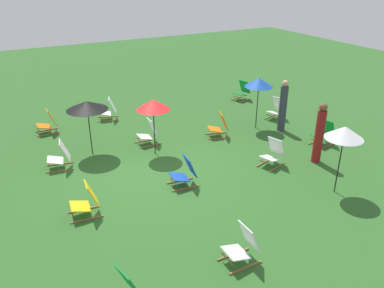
% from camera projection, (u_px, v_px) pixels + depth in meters
% --- Properties ---
extents(ground_plane, '(40.00, 40.00, 0.00)m').
position_uv_depth(ground_plane, '(156.00, 168.00, 11.33)').
color(ground_plane, '#2D6026').
extents(deckchair_0, '(0.67, 0.86, 0.83)m').
position_uv_depth(deckchair_0, '(242.00, 91.00, 16.79)').
color(deckchair_0, olive).
rests_on(deckchair_0, ground).
extents(deckchair_1, '(0.62, 0.84, 0.83)m').
position_uv_depth(deckchair_1, '(60.00, 156.00, 11.18)').
color(deckchair_1, olive).
rests_on(deckchair_1, ground).
extents(deckchair_2, '(0.55, 0.81, 0.83)m').
position_uv_depth(deckchair_2, '(324.00, 134.00, 12.66)').
color(deckchair_2, olive).
rests_on(deckchair_2, ground).
extents(deckchair_4, '(0.68, 0.87, 0.83)m').
position_uv_depth(deckchair_4, '(109.00, 110.00, 14.67)').
color(deckchair_4, olive).
rests_on(deckchair_4, ground).
extents(deckchair_5, '(0.48, 0.76, 0.83)m').
position_uv_depth(deckchair_5, '(149.00, 133.00, 12.70)').
color(deckchair_5, olive).
rests_on(deckchair_5, ground).
extents(deckchair_6, '(0.55, 0.80, 0.83)m').
position_uv_depth(deckchair_6, '(86.00, 201.00, 9.08)').
color(deckchair_6, olive).
rests_on(deckchair_6, ground).
extents(deckchair_7, '(0.48, 0.76, 0.83)m').
position_uv_depth(deckchair_7, '(242.00, 246.00, 7.65)').
color(deckchair_7, olive).
rests_on(deckchair_7, ground).
extents(deckchair_8, '(0.68, 0.87, 0.83)m').
position_uv_depth(deckchair_8, '(276.00, 109.00, 14.75)').
color(deckchair_8, olive).
rests_on(deckchair_8, ground).
extents(deckchair_9, '(0.68, 0.87, 0.83)m').
position_uv_depth(deckchair_9, '(273.00, 153.00, 11.35)').
color(deckchair_9, olive).
rests_on(deckchair_9, ground).
extents(deckchair_10, '(0.49, 0.77, 0.83)m').
position_uv_depth(deckchair_10, '(48.00, 123.00, 13.52)').
color(deckchair_10, olive).
rests_on(deckchair_10, ground).
extents(deckchair_11, '(0.55, 0.80, 0.83)m').
position_uv_depth(deckchair_11, '(185.00, 173.00, 10.31)').
color(deckchair_11, olive).
rests_on(deckchair_11, ground).
extents(deckchair_12, '(0.68, 0.87, 0.83)m').
position_uv_depth(deckchair_12, '(219.00, 126.00, 13.23)').
color(deckchair_12, olive).
rests_on(deckchair_12, ground).
extents(umbrella_0, '(0.98, 0.98, 1.83)m').
position_uv_depth(umbrella_0, '(259.00, 82.00, 13.37)').
color(umbrella_0, black).
rests_on(umbrella_0, ground).
extents(umbrella_1, '(1.23, 1.23, 1.71)m').
position_uv_depth(umbrella_1, '(87.00, 106.00, 11.53)').
color(umbrella_1, black).
rests_on(umbrella_1, ground).
extents(umbrella_2, '(0.93, 0.93, 1.83)m').
position_uv_depth(umbrella_2, '(345.00, 133.00, 9.46)').
color(umbrella_2, black).
rests_on(umbrella_2, ground).
extents(umbrella_3, '(1.01, 1.01, 1.76)m').
position_uv_depth(umbrella_3, '(153.00, 105.00, 11.51)').
color(umbrella_3, black).
rests_on(umbrella_3, ground).
extents(person_0, '(0.33, 0.33, 1.82)m').
position_uv_depth(person_0, '(283.00, 107.00, 13.50)').
color(person_0, '#333847').
rests_on(person_0, ground).
extents(person_1, '(0.26, 0.26, 1.84)m').
position_uv_depth(person_1, '(319.00, 134.00, 11.32)').
color(person_1, maroon).
rests_on(person_1, ground).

